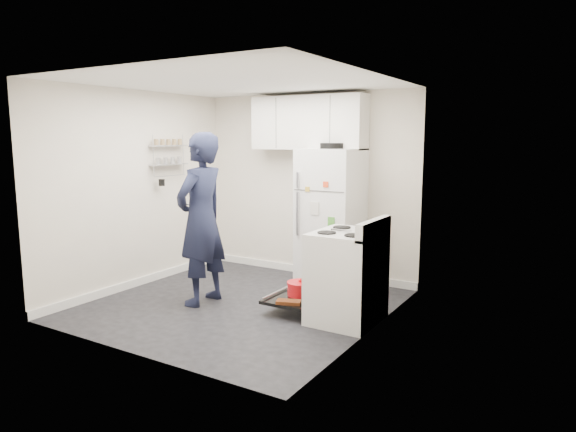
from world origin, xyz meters
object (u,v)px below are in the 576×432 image
Objects in this scene: open_oven_door at (298,293)px; person at (201,219)px; electric_range at (346,277)px; refrigerator at (331,218)px.

open_oven_door is 0.37× the size of person.
refrigerator reaches higher than electric_range.
person is at bearing -169.26° from electric_range.
refrigerator reaches higher than open_oven_door.
electric_range is 1.50× the size of open_oven_door.
person is (-1.09, -0.34, 0.79)m from open_oven_door.
electric_range is 0.60× the size of refrigerator.
person is (-0.95, -1.42, 0.09)m from refrigerator.
refrigerator is 1.71m from person.
open_oven_door is 0.40× the size of refrigerator.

